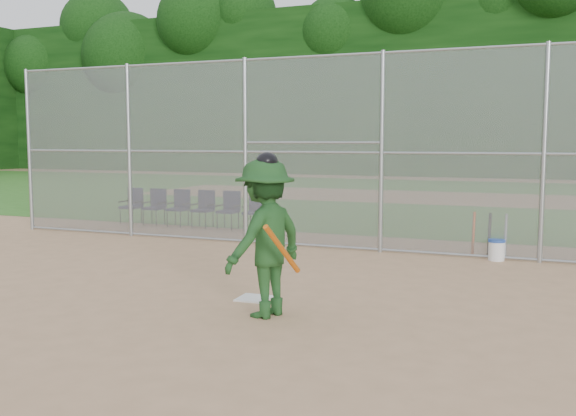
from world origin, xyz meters
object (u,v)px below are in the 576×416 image
at_px(home_plate, 254,298).
at_px(water_cooler, 496,250).
at_px(batter_at_plate, 265,237).
at_px(chair_0, 131,206).

relative_size(home_plate, water_cooler, 1.14).
height_order(home_plate, batter_at_plate, batter_at_plate).
distance_m(home_plate, water_cooler, 5.29).
xyz_separation_m(batter_at_plate, chair_0, (-7.10, 7.03, -0.54)).
height_order(batter_at_plate, chair_0, batter_at_plate).
bearing_deg(home_plate, chair_0, 136.30).
bearing_deg(water_cooler, batter_at_plate, -115.93).
height_order(batter_at_plate, water_cooler, batter_at_plate).
height_order(home_plate, water_cooler, water_cooler).
xyz_separation_m(home_plate, chair_0, (-6.60, 6.31, 0.47)).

